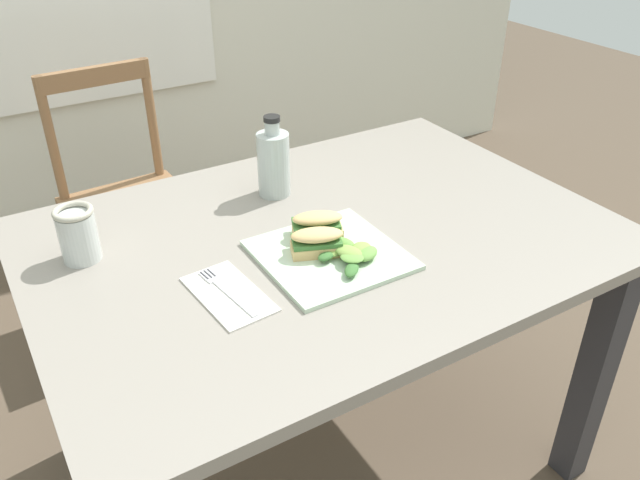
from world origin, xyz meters
TOP-DOWN VIEW (x-y plane):
  - dining_table at (0.03, 0.19)m, footprint 1.26×0.89m
  - chair_wooden_far at (-0.18, 1.13)m, footprint 0.42×0.42m
  - plate_lunch at (-0.01, 0.10)m, footprint 0.28×0.28m
  - sandwich_half_front at (-0.04, 0.11)m, footprint 0.12×0.10m
  - sandwich_half_back at (0.00, 0.17)m, footprint 0.12×0.10m
  - salad_mixed_greens at (0.01, 0.06)m, footprint 0.13×0.16m
  - napkin_folded at (-0.25, 0.09)m, footprint 0.13×0.21m
  - fork_on_napkin at (-0.25, 0.10)m, footprint 0.04×0.19m
  - bottle_cold_brew at (0.02, 0.41)m, footprint 0.08×0.08m
  - mason_jar_iced_tea at (-0.45, 0.36)m, footprint 0.08×0.08m

SIDE VIEW (x-z plane):
  - chair_wooden_far at x=-0.18m, z-range 0.01..0.88m
  - dining_table at x=0.03m, z-range 0.25..0.99m
  - napkin_folded at x=-0.25m, z-range 0.74..0.74m
  - plate_lunch at x=-0.01m, z-range 0.74..0.75m
  - fork_on_napkin at x=-0.25m, z-range 0.74..0.75m
  - salad_mixed_greens at x=0.01m, z-range 0.75..0.78m
  - sandwich_half_front at x=-0.04m, z-range 0.75..0.81m
  - sandwich_half_back at x=0.00m, z-range 0.75..0.81m
  - mason_jar_iced_tea at x=-0.45m, z-range 0.73..0.85m
  - bottle_cold_brew at x=0.02m, z-range 0.71..0.91m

